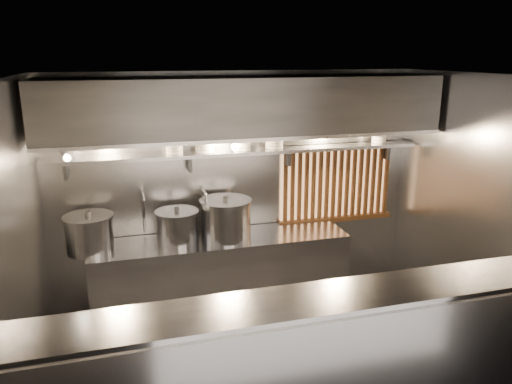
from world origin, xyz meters
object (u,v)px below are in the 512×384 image
pendant_bulb (235,147)px  stock_pot_right (226,219)px  stock_pot_left (90,233)px  heat_lamp (64,152)px  stock_pot_mid (177,227)px

pendant_bulb → stock_pot_right: size_ratio=0.28×
stock_pot_left → stock_pot_right: (1.51, -0.03, 0.03)m
heat_lamp → stock_pot_right: heat_lamp is taller
stock_pot_left → stock_pot_mid: bearing=-0.2°
pendant_bulb → stock_pot_right: (-0.14, -0.09, -0.82)m
heat_lamp → pendant_bulb: heat_lamp is taller
pendant_bulb → stock_pot_left: bearing=-177.8°
stock_pot_mid → pendant_bulb: bearing=5.5°
pendant_bulb → stock_pot_mid: pendant_bulb is taller
pendant_bulb → stock_pot_mid: 1.12m
stock_pot_left → stock_pot_right: 1.51m
heat_lamp → pendant_bulb: (1.80, 0.35, -0.11)m
stock_pot_left → stock_pot_right: bearing=-1.1°
heat_lamp → stock_pot_mid: bearing=14.4°
pendant_bulb → stock_pot_left: (-1.65, -0.06, -0.86)m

